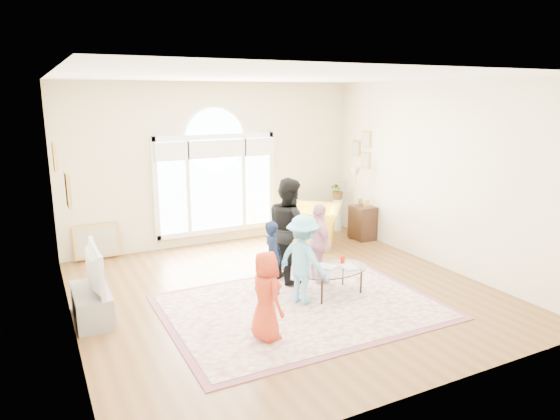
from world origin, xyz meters
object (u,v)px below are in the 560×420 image
coffee_table (333,270)px  armchair (313,226)px  area_rug (302,307)px  television (89,269)px  tv_console (92,305)px

coffee_table → armchair: (1.07, 2.40, -0.02)m
area_rug → armchair: bearing=56.5°
area_rug → armchair: size_ratio=3.05×
television → area_rug: bearing=-19.1°
tv_console → coffee_table: size_ratio=0.81×
area_rug → television: bearing=160.9°
area_rug → television: size_ratio=3.47×
tv_console → armchair: (4.41, 1.65, 0.17)m
armchair → area_rug: bearing=4.4°
coffee_table → tv_console: bearing=161.6°
area_rug → armchair: armchair is taller
tv_console → area_rug: bearing=-19.0°
armchair → tv_console: bearing=-31.6°
area_rug → tv_console: bearing=161.0°
television → coffee_table: size_ratio=0.84×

